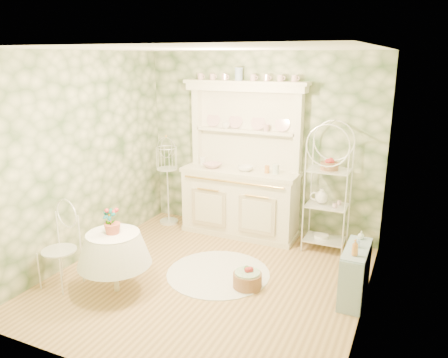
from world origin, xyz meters
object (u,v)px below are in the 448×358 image
at_px(birdcage_stand, 168,181).
at_px(floor_basket, 247,279).
at_px(kitchen_dresser, 240,161).
at_px(round_table, 115,259).
at_px(cafe_chair, 60,254).
at_px(bakers_rack, 328,186).
at_px(side_shelf, 355,272).

bearing_deg(birdcage_stand, floor_basket, -35.97).
bearing_deg(kitchen_dresser, round_table, -106.49).
distance_m(cafe_chair, floor_basket, 2.21).
xyz_separation_m(bakers_rack, birdcage_stand, (-2.53, -0.04, -0.22)).
xyz_separation_m(side_shelf, floor_basket, (-1.17, -0.27, -0.22)).
relative_size(kitchen_dresser, side_shelf, 3.06).
relative_size(bakers_rack, cafe_chair, 2.30).
xyz_separation_m(round_table, cafe_chair, (-0.66, -0.17, 0.00)).
distance_m(side_shelf, floor_basket, 1.22).
bearing_deg(side_shelf, birdcage_stand, 160.56).
distance_m(round_table, cafe_chair, 0.68).
relative_size(bakers_rack, floor_basket, 5.94).
distance_m(kitchen_dresser, cafe_chair, 2.78).
bearing_deg(bakers_rack, cafe_chair, -138.86).
bearing_deg(kitchen_dresser, birdcage_stand, -176.66).
bearing_deg(birdcage_stand, kitchen_dresser, 3.34).
distance_m(bakers_rack, cafe_chair, 3.52).
xyz_separation_m(round_table, floor_basket, (1.35, 0.70, -0.30)).
relative_size(bakers_rack, side_shelf, 2.48).
bearing_deg(floor_basket, kitchen_dresser, 115.68).
bearing_deg(round_table, floor_basket, 27.26).
relative_size(round_table, floor_basket, 2.56).
bearing_deg(birdcage_stand, side_shelf, -20.10).
xyz_separation_m(bakers_rack, cafe_chair, (-2.61, -2.31, -0.52)).
bearing_deg(round_table, birdcage_stand, 105.49).
distance_m(round_table, floor_basket, 1.55).
height_order(round_table, floor_basket, round_table).
height_order(bakers_rack, birdcage_stand, bakers_rack).
bearing_deg(birdcage_stand, cafe_chair, -91.99).
relative_size(side_shelf, floor_basket, 2.40).
distance_m(side_shelf, cafe_chair, 3.38).
height_order(bakers_rack, floor_basket, bakers_rack).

